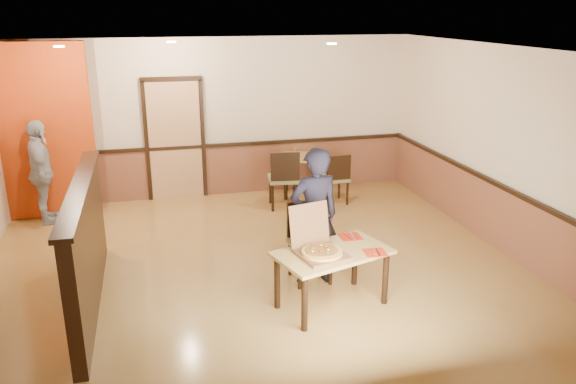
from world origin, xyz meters
name	(u,v)px	position (x,y,z in m)	size (l,w,h in m)	color
floor	(259,276)	(0.00, 0.00, 0.00)	(7.00, 7.00, 0.00)	#B68A47
ceiling	(255,52)	(0.00, 0.00, 2.80)	(7.00, 7.00, 0.00)	black
wall_back	(219,118)	(0.00, 3.50, 1.40)	(7.00, 7.00, 0.00)	beige
wall_right	(513,154)	(3.50, 0.00, 1.40)	(7.00, 7.00, 0.00)	beige
wainscot_back	(222,170)	(0.00, 3.47, 0.45)	(7.00, 0.04, 0.90)	brown
chair_rail_back	(221,145)	(0.00, 3.45, 0.92)	(7.00, 0.06, 0.06)	black
wainscot_right	(502,220)	(3.47, 0.00, 0.45)	(0.04, 7.00, 0.90)	brown
chair_rail_right	(505,188)	(3.45, 0.00, 0.92)	(0.06, 7.00, 0.06)	black
back_door	(175,140)	(-0.80, 3.46, 1.05)	(0.90, 0.06, 2.10)	tan
booth_partition	(87,245)	(-2.00, -0.20, 0.74)	(0.20, 3.10, 1.44)	black
red_accent_panel	(40,132)	(-2.90, 3.00, 1.40)	(1.60, 0.20, 2.78)	#B1360C
spot_a	(59,46)	(-2.30, 1.80, 2.78)	(0.14, 0.14, 0.02)	#FEF3B1
spot_b	(171,42)	(-0.80, 2.50, 2.78)	(0.14, 0.14, 0.02)	#FEF3B1
spot_c	(332,44)	(1.40, 1.50, 2.78)	(0.14, 0.14, 0.02)	#FEF3B1
main_table	(332,260)	(0.67, -0.91, 0.57)	(1.43, 1.07, 0.68)	tan
diner_chair	(308,238)	(0.60, -0.16, 0.54)	(0.51, 0.51, 0.98)	olive
side_chair_left	(284,177)	(0.92, 2.42, 0.56)	(0.56, 0.56, 1.02)	olive
side_chair_right	(335,177)	(1.83, 2.43, 0.49)	(0.47, 0.47, 0.90)	olive
side_table	(301,165)	(1.38, 3.05, 0.56)	(0.85, 0.85, 0.74)	tan
diner	(314,217)	(0.63, -0.31, 0.87)	(0.63, 0.42, 1.73)	black
passerby	(42,173)	(-2.90, 2.69, 0.83)	(0.97, 0.40, 1.66)	#9C9DA5
pizza_box	(319,249)	(0.50, -0.96, 0.75)	(0.61, 0.67, 0.52)	brown
pizza	(322,252)	(0.51, -1.02, 0.73)	(0.45, 0.45, 0.03)	gold
napkin_near	(375,252)	(1.11, -1.07, 0.68)	(0.25, 0.25, 0.01)	red
napkin_far	(350,237)	(1.00, -0.58, 0.68)	(0.25, 0.25, 0.01)	red
condiment	(295,152)	(1.27, 3.05, 0.81)	(0.06, 0.06, 0.15)	brown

